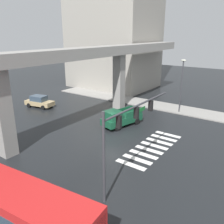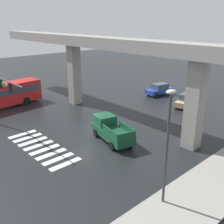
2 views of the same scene
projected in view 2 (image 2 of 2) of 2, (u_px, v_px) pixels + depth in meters
ground_plane at (83, 133)px, 26.24m from camera, size 120.00×120.00×0.00m
crosswalk_stripes at (42, 147)px, 23.31m from camera, size 8.25×2.80×0.01m
elevated_overpass at (122, 51)px, 27.07m from camera, size 50.59×2.50×8.93m
sidewalk_east at (218, 180)px, 18.42m from camera, size 4.00×36.00×0.15m
pickup_truck at (111, 130)px, 24.56m from camera, size 5.40×3.01×2.08m
sedan_blue at (160, 89)px, 39.33m from camera, size 2.45×4.52×1.72m
sedan_tan at (187, 100)px, 34.01m from camera, size 2.56×4.56×1.72m
street_lamp_near_corner at (168, 136)px, 14.74m from camera, size 0.44×0.70×7.24m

